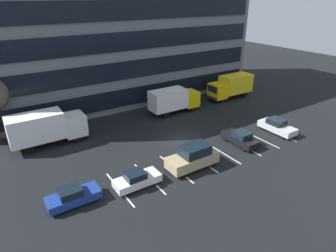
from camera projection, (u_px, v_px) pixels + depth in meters
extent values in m
plane|color=black|center=(185.00, 139.00, 32.29)|extent=(120.00, 120.00, 0.00)
cube|color=slate|center=(111.00, 23.00, 41.56)|extent=(40.31, 13.59, 21.60)
cube|color=black|center=(137.00, 95.00, 39.97)|extent=(38.70, 0.16, 2.30)
cube|color=black|center=(135.00, 69.00, 38.48)|extent=(38.70, 0.16, 2.30)
cube|color=black|center=(134.00, 41.00, 37.00)|extent=(38.70, 0.16, 2.30)
cube|color=black|center=(133.00, 10.00, 35.51)|extent=(38.70, 0.16, 2.30)
cube|color=silver|center=(119.00, 189.00, 24.05)|extent=(0.14, 5.40, 0.01)
cube|color=silver|center=(149.00, 178.00, 25.44)|extent=(0.14, 5.40, 0.01)
cube|color=silver|center=(176.00, 169.00, 26.84)|extent=(0.14, 5.40, 0.01)
cube|color=silver|center=(200.00, 160.00, 28.24)|extent=(0.14, 5.40, 0.01)
cube|color=silver|center=(221.00, 152.00, 29.63)|extent=(0.14, 5.40, 0.01)
cube|color=silver|center=(241.00, 145.00, 31.03)|extent=(0.14, 5.40, 0.01)
cube|color=silver|center=(259.00, 138.00, 32.43)|extent=(0.14, 5.40, 0.01)
cube|color=silver|center=(276.00, 132.00, 33.82)|extent=(0.14, 5.40, 0.01)
cube|color=white|center=(74.00, 124.00, 31.91)|extent=(2.26, 2.47, 2.26)
cube|color=black|center=(84.00, 118.00, 32.28)|extent=(0.06, 2.07, 1.00)
cube|color=white|center=(36.00, 128.00, 29.78)|extent=(5.35, 2.57, 2.78)
cube|color=black|center=(86.00, 130.00, 32.90)|extent=(0.21, 2.47, 0.41)
cylinder|color=black|center=(72.00, 130.00, 33.18)|extent=(1.03, 0.31, 1.03)
cylinder|color=black|center=(78.00, 137.00, 31.57)|extent=(1.03, 0.31, 1.03)
cylinder|color=black|center=(26.00, 141.00, 30.75)|extent=(1.03, 0.31, 1.03)
cylinder|color=black|center=(30.00, 149.00, 29.13)|extent=(1.03, 0.31, 1.03)
cube|color=yellow|center=(218.00, 91.00, 43.14)|extent=(2.14, 2.33, 2.14)
cube|color=black|center=(212.00, 89.00, 42.44)|extent=(0.06, 1.96, 0.94)
cube|color=yellow|center=(236.00, 84.00, 44.72)|extent=(5.05, 2.43, 2.62)
cube|color=black|center=(211.00, 98.00, 42.97)|extent=(0.19, 2.33, 0.39)
cylinder|color=black|center=(222.00, 100.00, 42.82)|extent=(0.97, 0.29, 0.97)
cylinder|color=black|center=(213.00, 96.00, 44.35)|extent=(0.97, 0.29, 0.97)
cylinder|color=black|center=(244.00, 94.00, 45.12)|extent=(0.97, 0.29, 0.97)
cylinder|color=black|center=(235.00, 91.00, 46.64)|extent=(0.97, 0.29, 0.97)
cube|color=yellow|center=(189.00, 98.00, 40.18)|extent=(2.06, 2.25, 2.06)
cube|color=black|center=(195.00, 94.00, 40.51)|extent=(0.06, 1.89, 0.91)
cube|color=white|center=(168.00, 99.00, 38.24)|extent=(4.86, 2.34, 2.53)
cube|color=black|center=(195.00, 103.00, 41.08)|extent=(0.19, 2.25, 0.37)
cylinder|color=black|center=(185.00, 104.00, 41.34)|extent=(0.94, 0.28, 0.94)
cylinder|color=black|center=(193.00, 108.00, 39.87)|extent=(0.94, 0.28, 0.94)
cylinder|color=black|center=(158.00, 110.00, 39.12)|extent=(0.94, 0.28, 0.94)
cylinder|color=black|center=(166.00, 114.00, 37.66)|extent=(0.94, 0.28, 0.94)
cube|color=black|center=(240.00, 139.00, 31.05)|extent=(1.73, 4.14, 0.67)
cube|color=black|center=(242.00, 134.00, 30.63)|extent=(1.52, 1.74, 0.58)
cylinder|color=black|center=(226.00, 138.00, 31.80)|extent=(0.21, 0.58, 0.58)
cylinder|color=black|center=(236.00, 135.00, 32.55)|extent=(0.21, 0.58, 0.58)
cylinder|color=black|center=(244.00, 148.00, 29.78)|extent=(0.21, 0.58, 0.58)
cylinder|color=black|center=(254.00, 145.00, 30.53)|extent=(0.21, 0.58, 0.58)
cube|color=navy|center=(74.00, 197.00, 22.22)|extent=(3.96, 1.66, 0.65)
cube|color=black|center=(70.00, 192.00, 21.87)|extent=(1.66, 1.46, 0.55)
cylinder|color=black|center=(87.00, 190.00, 23.51)|extent=(0.55, 0.20, 0.55)
cylinder|color=black|center=(94.00, 199.00, 22.42)|extent=(0.55, 0.20, 0.55)
cylinder|color=black|center=(55.00, 201.00, 22.25)|extent=(0.55, 0.20, 0.55)
cylinder|color=black|center=(60.00, 212.00, 21.15)|extent=(0.55, 0.20, 0.55)
cube|color=tan|center=(192.00, 160.00, 26.76)|extent=(4.82, 2.04, 0.99)
cube|color=black|center=(195.00, 150.00, 26.49)|extent=(2.65, 1.80, 0.89)
cylinder|color=black|center=(184.00, 174.00, 25.49)|extent=(0.71, 0.23, 0.71)
cylinder|color=black|center=(173.00, 164.00, 26.85)|extent=(0.71, 0.23, 0.71)
cylinder|color=black|center=(211.00, 163.00, 27.03)|extent=(0.71, 0.23, 0.71)
cylinder|color=black|center=(199.00, 155.00, 28.39)|extent=(0.71, 0.23, 0.71)
cube|color=silver|center=(277.00, 127.00, 33.68)|extent=(1.80, 4.30, 0.70)
cube|color=black|center=(276.00, 122.00, 33.58)|extent=(1.58, 1.81, 0.60)
cylinder|color=black|center=(291.00, 132.00, 33.14)|extent=(0.22, 0.60, 0.60)
cylinder|color=black|center=(283.00, 136.00, 32.36)|extent=(0.22, 0.60, 0.60)
cylinder|color=black|center=(271.00, 124.00, 35.24)|extent=(0.22, 0.60, 0.60)
cylinder|color=black|center=(263.00, 127.00, 34.46)|extent=(0.22, 0.60, 0.60)
cube|color=white|center=(137.00, 180.00, 24.26)|extent=(3.89, 1.63, 0.63)
cube|color=black|center=(135.00, 175.00, 23.92)|extent=(1.63, 1.43, 0.54)
cylinder|color=black|center=(146.00, 174.00, 25.53)|extent=(0.54, 0.20, 0.54)
cylinder|color=black|center=(155.00, 182.00, 24.45)|extent=(0.54, 0.20, 0.54)
cylinder|color=black|center=(120.00, 184.00, 24.28)|extent=(0.54, 0.20, 0.54)
cylinder|color=black|center=(128.00, 192.00, 23.21)|extent=(0.54, 0.20, 0.54)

